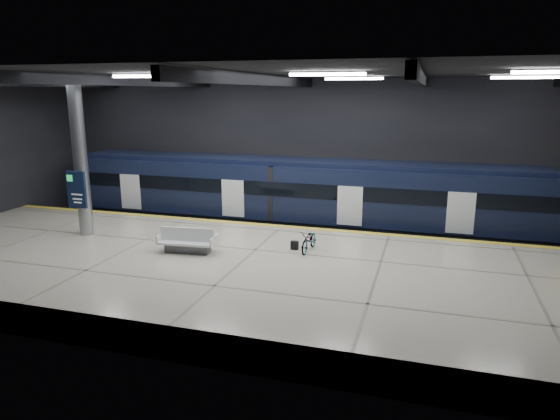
% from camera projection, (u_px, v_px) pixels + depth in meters
% --- Properties ---
extents(ground, '(30.00, 30.00, 0.00)m').
position_uv_depth(ground, '(263.00, 267.00, 21.29)').
color(ground, black).
rests_on(ground, ground).
extents(room_shell, '(30.10, 16.10, 8.05)m').
position_uv_depth(room_shell, '(262.00, 132.00, 19.97)').
color(room_shell, black).
rests_on(room_shell, ground).
extents(platform, '(30.00, 11.00, 1.10)m').
position_uv_depth(platform, '(242.00, 275.00, 18.83)').
color(platform, beige).
rests_on(platform, ground).
extents(safety_strip, '(30.00, 0.40, 0.01)m').
position_uv_depth(safety_strip, '(282.00, 226.00, 23.59)').
color(safety_strip, yellow).
rests_on(safety_strip, platform).
extents(rails, '(30.00, 1.52, 0.16)m').
position_uv_depth(rails, '(297.00, 232.00, 26.39)').
color(rails, gray).
rests_on(rails, ground).
extents(train, '(29.40, 2.84, 3.79)m').
position_uv_depth(train, '(331.00, 197.00, 25.43)').
color(train, black).
rests_on(train, ground).
extents(bench, '(2.35, 1.17, 1.00)m').
position_uv_depth(bench, '(188.00, 244.00, 19.73)').
color(bench, '#595B60').
rests_on(bench, platform).
extents(bicycle, '(0.70, 1.74, 0.90)m').
position_uv_depth(bicycle, '(309.00, 240.00, 19.87)').
color(bicycle, '#99999E').
rests_on(bicycle, platform).
extents(pannier_bag, '(0.31, 0.20, 0.35)m').
position_uv_depth(pannier_bag, '(295.00, 245.00, 20.10)').
color(pannier_bag, black).
rests_on(pannier_bag, platform).
extents(info_column, '(0.90, 0.78, 6.90)m').
position_uv_depth(info_column, '(80.00, 159.00, 21.55)').
color(info_column, '#9EA0A5').
rests_on(info_column, platform).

